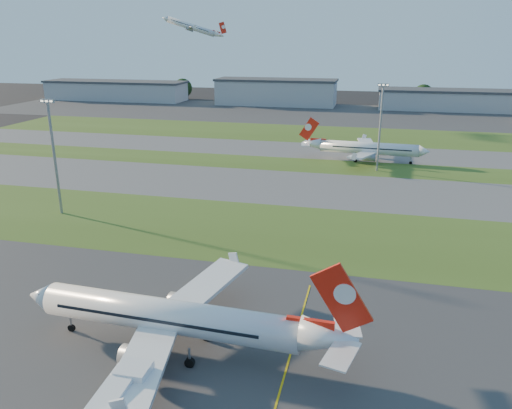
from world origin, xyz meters
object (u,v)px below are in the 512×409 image
(light_mast_centre, at_px, (380,122))
(airliner_parked, at_px, (171,317))
(airliner_taxiing, at_px, (367,149))
(light_mast_west, at_px, (54,150))

(light_mast_centre, bearing_deg, airliner_parked, -104.12)
(airliner_parked, bearing_deg, airliner_taxiing, 81.23)
(light_mast_west, bearing_deg, airliner_taxiing, 45.58)
(airliner_taxiing, xyz_separation_m, light_mast_centre, (3.34, -12.02, 10.59))
(airliner_taxiing, distance_m, light_mast_west, 95.83)
(airliner_parked, xyz_separation_m, light_mast_centre, (24.97, 99.26, 10.20))
(light_mast_west, distance_m, light_mast_centre, 89.64)
(airliner_parked, relative_size, light_mast_west, 1.63)
(airliner_parked, relative_size, airliner_taxiing, 1.09)
(airliner_taxiing, bearing_deg, light_mast_centre, 109.04)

